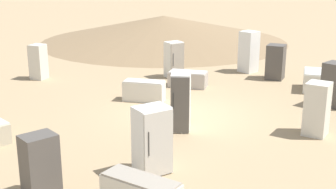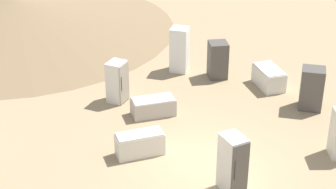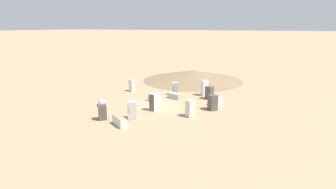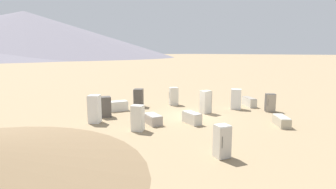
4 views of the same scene
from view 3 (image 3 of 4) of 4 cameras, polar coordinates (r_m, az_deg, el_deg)
name	(u,v)px [view 3 (image 3 of 4)]	position (r m, az deg, el deg)	size (l,w,h in m)	color
ground_plane	(161,106)	(27.33, -1.48, -2.55)	(1000.00, 1000.00, 0.00)	#9E8460
dirt_mound	(193,75)	(40.39, 5.39, 4.18)	(15.15, 15.15, 1.57)	#7F6647
discarded_fridge_0	(155,98)	(29.00, -2.93, -0.79)	(1.55, 0.85, 0.74)	beige
discarded_fridge_1	(205,88)	(31.58, 7.95, 1.41)	(0.98, 0.98, 1.84)	white
discarded_fridge_2	(132,110)	(23.61, -7.85, -3.40)	(1.00, 0.97, 1.64)	white
discarded_fridge_3	(190,108)	(24.09, 4.88, -3.05)	(0.88, 0.92, 1.56)	beige
discarded_fridge_4	(210,93)	(30.18, 9.03, 0.38)	(0.93, 0.97, 1.47)	#4C4742
discarded_fridge_5	(175,96)	(30.12, 1.46, -0.30)	(1.62, 1.02, 0.63)	#A89E93
discarded_fridge_6	(175,89)	(31.64, 1.55, 1.28)	(0.89, 0.88, 1.54)	silver
discarded_fridge_7	(120,121)	(22.38, -10.47, -5.76)	(1.74, 1.35, 0.75)	beige
discarded_fridge_8	(102,112)	(23.97, -14.09, -3.75)	(0.92, 0.92, 1.40)	#4C4742
discarded_fridge_9	(216,101)	(28.37, 10.40, -1.34)	(1.08, 1.57, 0.77)	silver
discarded_fridge_10	(103,104)	(27.99, -14.05, -1.94)	(1.62, 1.56, 0.61)	#B2A88E
discarded_fridge_11	(213,103)	(26.28, 9.74, -1.73)	(1.09, 1.09, 1.53)	#4C4742
discarded_fridge_12	(154,102)	(25.78, -3.17, -1.63)	(0.57, 0.80, 1.73)	silver
discarded_fridge_13	(132,86)	(33.75, -7.83, 1.95)	(0.73, 0.73, 1.47)	beige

